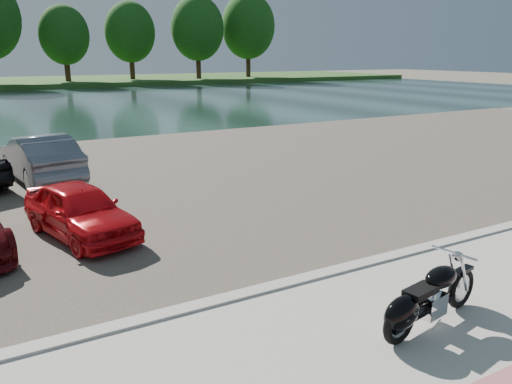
# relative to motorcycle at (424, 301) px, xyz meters

# --- Properties ---
(ground) EXTENTS (200.00, 200.00, 0.00)m
(ground) POSITION_rel_motorcycle_xyz_m (-0.16, 0.27, -0.56)
(ground) COLOR #595447
(ground) RESTS_ON ground
(promenade) EXTENTS (60.00, 6.00, 0.10)m
(promenade) POSITION_rel_motorcycle_xyz_m (-0.16, -0.73, -0.51)
(promenade) COLOR #ABA7A1
(promenade) RESTS_ON ground
(kerb) EXTENTS (60.00, 0.30, 0.14)m
(kerb) POSITION_rel_motorcycle_xyz_m (-0.16, 2.27, -0.49)
(kerb) COLOR #ABA7A1
(kerb) RESTS_ON ground
(parking_lot) EXTENTS (60.00, 18.00, 0.04)m
(parking_lot) POSITION_rel_motorcycle_xyz_m (-0.16, 11.27, -0.54)
(parking_lot) COLOR #453E38
(parking_lot) RESTS_ON ground
(river) EXTENTS (120.00, 40.00, 0.00)m
(river) POSITION_rel_motorcycle_xyz_m (-0.16, 40.27, -0.56)
(river) COLOR #1A2F2B
(river) RESTS_ON ground
(far_bank) EXTENTS (120.00, 24.00, 0.60)m
(far_bank) POSITION_rel_motorcycle_xyz_m (-0.16, 72.27, -0.26)
(far_bank) COLOR #244819
(far_bank) RESTS_ON ground
(far_trees) EXTENTS (70.25, 10.68, 12.52)m
(far_trees) POSITION_rel_motorcycle_xyz_m (4.20, 66.06, 6.93)
(far_trees) COLOR #331E12
(far_trees) RESTS_ON far_bank
(motorcycle) EXTENTS (2.31, 0.83, 1.05)m
(motorcycle) POSITION_rel_motorcycle_xyz_m (0.00, 0.00, 0.00)
(motorcycle) COLOR black
(motorcycle) RESTS_ON promenade
(car_4) EXTENTS (2.34, 3.86, 1.23)m
(car_4) POSITION_rel_motorcycle_xyz_m (-3.63, 6.74, 0.09)
(car_4) COLOR red
(car_4) RESTS_ON parking_lot
(car_9) EXTENTS (2.29, 4.79, 1.52)m
(car_9) POSITION_rel_motorcycle_xyz_m (-3.76, 12.79, 0.24)
(car_9) COLOR slate
(car_9) RESTS_ON parking_lot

